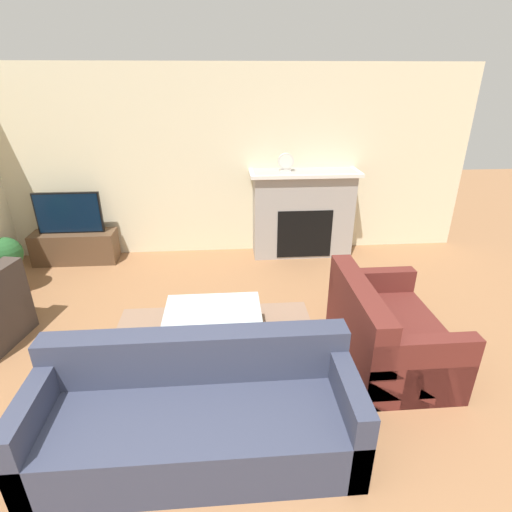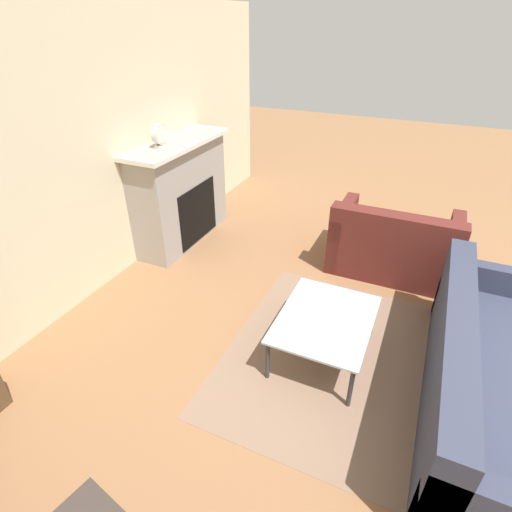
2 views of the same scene
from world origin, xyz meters
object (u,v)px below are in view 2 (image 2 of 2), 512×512
(coffee_table, at_px, (325,321))
(couch_loveseat, at_px, (393,247))
(couch_sectional, at_px, (485,383))
(mantel_clock, at_px, (160,135))

(coffee_table, bearing_deg, couch_loveseat, -11.13)
(couch_sectional, relative_size, mantel_clock, 8.92)
(coffee_table, bearing_deg, mantel_clock, 65.51)
(couch_sectional, height_order, coffee_table, couch_sectional)
(couch_sectional, distance_m, couch_loveseat, 1.94)
(couch_sectional, bearing_deg, couch_loveseat, 26.97)
(couch_sectional, bearing_deg, coffee_table, 85.74)
(couch_sectional, xyz_separation_m, coffee_table, (0.09, 1.20, 0.08))
(couch_sectional, height_order, mantel_clock, mantel_clock)
(mantel_clock, bearing_deg, coffee_table, -114.49)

